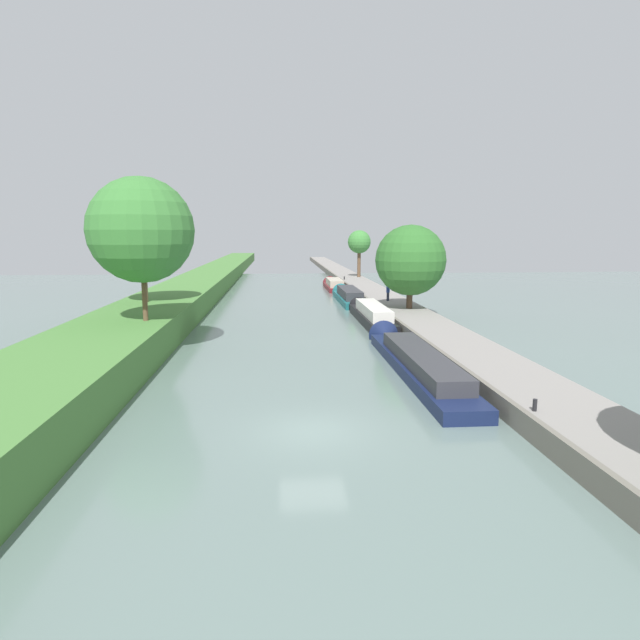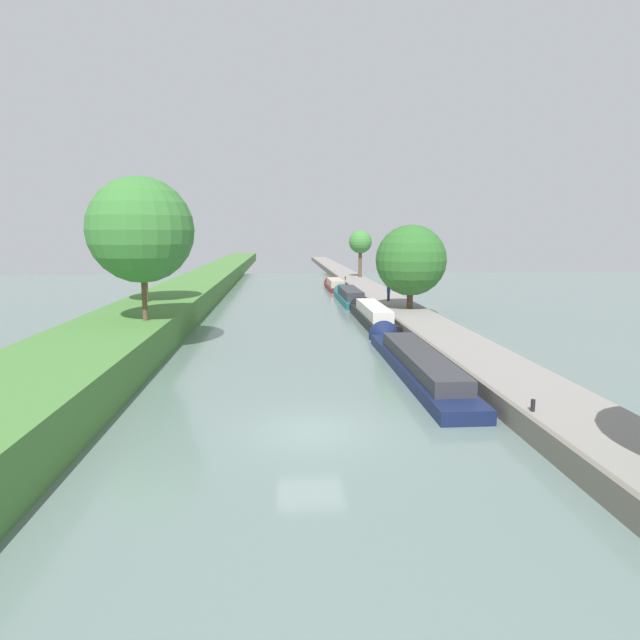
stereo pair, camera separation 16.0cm
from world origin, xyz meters
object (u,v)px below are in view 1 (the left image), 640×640
(narrowboat_maroon, at_px, (333,285))
(person_walking, at_px, (388,292))
(mooring_bollard_far, at_px, (344,278))
(narrowboat_navy, at_px, (413,360))
(narrowboat_black, at_px, (371,314))
(narrowboat_teal, at_px, (348,296))
(mooring_bollard_near, at_px, (535,405))

(narrowboat_maroon, bearing_deg, person_walking, -80.95)
(narrowboat_maroon, bearing_deg, mooring_bollard_far, 64.58)
(narrowboat_navy, bearing_deg, narrowboat_maroon, 89.90)
(narrowboat_black, distance_m, narrowboat_teal, 13.84)
(narrowboat_maroon, xyz_separation_m, mooring_bollard_far, (1.99, 4.18, 0.55))
(narrowboat_black, relative_size, mooring_bollard_near, 30.15)
(mooring_bollard_near, relative_size, mooring_bollard_far, 1.00)
(narrowboat_navy, xyz_separation_m, narrowboat_teal, (0.25, 29.47, 0.08))
(narrowboat_teal, relative_size, mooring_bollard_far, 29.61)
(narrowboat_black, relative_size, person_walking, 8.17)
(narrowboat_black, bearing_deg, narrowboat_teal, 90.47)
(narrowboat_teal, xyz_separation_m, person_walking, (3.04, -6.66, 1.12))
(narrowboat_black, bearing_deg, narrowboat_maroon, 90.61)
(person_walking, xyz_separation_m, mooring_bollard_far, (-1.23, 24.40, -0.65))
(person_walking, relative_size, mooring_bollard_far, 3.69)
(narrowboat_teal, bearing_deg, mooring_bollard_near, -87.35)
(mooring_bollard_near, distance_m, mooring_bollard_far, 56.82)
(narrowboat_black, height_order, person_walking, person_walking)
(narrowboat_black, height_order, narrowboat_maroon, narrowboat_black)
(narrowboat_black, distance_m, mooring_bollard_far, 31.62)
(narrowboat_navy, relative_size, mooring_bollard_far, 37.96)
(person_walking, distance_m, mooring_bollard_far, 24.44)
(person_walking, bearing_deg, narrowboat_maroon, 99.05)
(narrowboat_maroon, distance_m, mooring_bollard_far, 4.66)
(narrowboat_teal, height_order, mooring_bollard_far, narrowboat_teal)
(narrowboat_teal, relative_size, mooring_bollard_near, 29.61)
(narrowboat_teal, xyz_separation_m, mooring_bollard_near, (1.81, -39.09, 0.47))
(narrowboat_black, distance_m, mooring_bollard_near, 25.31)
(person_walking, bearing_deg, narrowboat_teal, 114.56)
(narrowboat_navy, xyz_separation_m, mooring_bollard_near, (2.06, -9.62, 0.55))
(narrowboat_maroon, distance_m, person_walking, 20.50)
(narrowboat_navy, xyz_separation_m, person_walking, (3.29, 22.81, 1.20))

